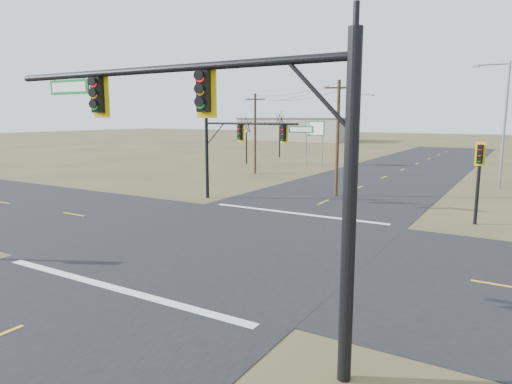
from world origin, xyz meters
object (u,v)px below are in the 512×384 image
at_px(mast_arm_far, 243,139).
at_px(pedestal_signal_ne, 479,165).
at_px(highway_sign, 315,134).
at_px(streetlight_a, 502,119).
at_px(bare_tree_b, 280,118).
at_px(utility_pole_near, 338,136).
at_px(utility_pole_far, 255,132).
at_px(mast_arm_near, 220,131).
at_px(bare_tree_a, 246,125).
at_px(streetlight_c, 356,126).

distance_m(mast_arm_far, pedestal_signal_ne, 15.39).
bearing_deg(highway_sign, streetlight_a, -12.79).
height_order(pedestal_signal_ne, bare_tree_b, bare_tree_b).
distance_m(utility_pole_near, utility_pole_far, 15.55).
distance_m(pedestal_signal_ne, streetlight_a, 15.76).
distance_m(mast_arm_near, bare_tree_a, 48.09).
distance_m(mast_arm_far, utility_pole_near, 7.66).
xyz_separation_m(mast_arm_near, streetlight_c, (-11.98, 46.21, -0.75)).
bearing_deg(streetlight_c, highway_sign, -166.88).
relative_size(streetlight_c, bare_tree_b, 1.22).
distance_m(bare_tree_a, bare_tree_b, 10.88).
bearing_deg(streetlight_c, mast_arm_far, -94.56).
bearing_deg(mast_arm_near, mast_arm_far, 107.20).
relative_size(mast_arm_far, bare_tree_a, 1.38).
distance_m(utility_pole_far, highway_sign, 11.82).
distance_m(streetlight_a, streetlight_c, 20.42).
xyz_separation_m(mast_arm_far, highway_sign, (-5.98, 26.42, -0.55)).
bearing_deg(utility_pole_far, bare_tree_a, 127.29).
bearing_deg(mast_arm_near, bare_tree_a, 107.50).
height_order(mast_arm_near, mast_arm_far, mast_arm_near).
bearing_deg(utility_pole_far, mast_arm_near, -60.35).
bearing_deg(utility_pole_near, pedestal_signal_ne, -25.87).
relative_size(mast_arm_near, streetlight_c, 1.29).
bearing_deg(mast_arm_near, bare_tree_b, 102.64).
distance_m(utility_pole_near, bare_tree_a, 25.69).
distance_m(mast_arm_near, utility_pole_far, 37.75).
bearing_deg(bare_tree_a, bare_tree_b, 94.39).
relative_size(mast_arm_near, bare_tree_b, 1.57).
height_order(mast_arm_far, streetlight_c, streetlight_c).
relative_size(utility_pole_far, bare_tree_a, 1.34).
relative_size(pedestal_signal_ne, utility_pole_near, 0.54).
xyz_separation_m(mast_arm_far, pedestal_signal_ne, (15.33, 0.82, -1.12)).
xyz_separation_m(utility_pole_near, utility_pole_far, (-12.76, 8.89, -0.16)).
bearing_deg(bare_tree_b, bare_tree_a, -85.61).
xyz_separation_m(utility_pole_far, bare_tree_a, (-6.32, 8.30, 0.59)).
relative_size(mast_arm_near, mast_arm_far, 1.32).
distance_m(mast_arm_far, bare_tree_a, 27.05).
bearing_deg(bare_tree_b, pedestal_signal_ne, -47.48).
relative_size(mast_arm_far, pedestal_signal_ne, 1.85).
relative_size(highway_sign, bare_tree_b, 0.76).
bearing_deg(utility_pole_near, highway_sign, 117.98).
height_order(utility_pole_far, highway_sign, utility_pole_far).
height_order(utility_pole_far, bare_tree_b, utility_pole_far).
bearing_deg(pedestal_signal_ne, bare_tree_b, 129.16).
bearing_deg(utility_pole_far, pedestal_signal_ne, -31.04).
distance_m(utility_pole_near, highway_sign, 23.28).
xyz_separation_m(utility_pole_near, bare_tree_a, (-19.08, 17.19, 0.43)).
bearing_deg(mast_arm_near, utility_pole_near, 90.07).
distance_m(mast_arm_near, pedestal_signal_ne, 19.53).
height_order(mast_arm_far, pedestal_signal_ne, mast_arm_far).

